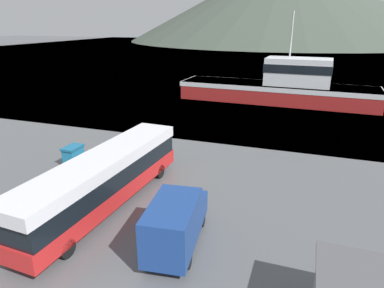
% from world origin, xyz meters
% --- Properties ---
extents(water_surface, '(240.00, 240.00, 0.00)m').
position_xyz_m(water_surface, '(0.00, 141.57, 0.00)').
color(water_surface, slate).
rests_on(water_surface, ground).
extents(tour_bus, '(3.08, 12.83, 3.05)m').
position_xyz_m(tour_bus, '(-2.75, 9.38, 1.73)').
color(tour_bus, red).
rests_on(tour_bus, ground).
extents(delivery_van, '(2.60, 5.41, 2.47)m').
position_xyz_m(delivery_van, '(2.36, 7.22, 1.30)').
color(delivery_van, navy).
rests_on(delivery_van, ground).
extents(fishing_boat, '(24.80, 6.60, 11.06)m').
position_xyz_m(fishing_boat, '(3.84, 39.71, 2.03)').
color(fishing_boat, maroon).
rests_on(fishing_boat, water_surface).
extents(storage_bin, '(1.01, 1.50, 1.46)m').
position_xyz_m(storage_bin, '(-8.16, 13.57, 0.74)').
color(storage_bin, teal).
rests_on(storage_bin, ground).
extents(mooring_bollard, '(0.36, 0.36, 0.71)m').
position_xyz_m(mooring_bollard, '(-4.85, 20.74, 0.38)').
color(mooring_bollard, '#4C4C51').
rests_on(mooring_bollard, ground).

